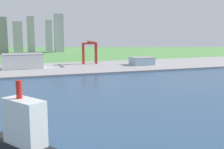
{
  "coord_description": "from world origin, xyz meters",
  "views": [
    {
      "loc": [
        -61.69,
        47.65,
        61.02
      ],
      "look_at": [
        2.51,
        234.96,
        29.87
      ],
      "focal_mm": 46.19,
      "sensor_mm": 36.0,
      "label": 1
    }
  ],
  "objects": [
    {
      "name": "industrial_pier",
      "position": [
        0.0,
        490.0,
        1.25
      ],
      "size": [
        840.0,
        140.0,
        2.5
      ],
      "primitive_type": "cube",
      "color": "#999698",
      "rests_on": "ground"
    },
    {
      "name": "water_bay",
      "position": [
        0.0,
        240.0,
        0.07
      ],
      "size": [
        840.0,
        360.0,
        0.15
      ],
      "primitive_type": "cube",
      "color": "#2D4C70",
      "rests_on": "ground"
    },
    {
      "name": "distant_skyline",
      "position": [
        -55.15,
        821.44,
        50.71
      ],
      "size": [
        240.86,
        69.21,
        148.43
      ],
      "color": "#A7A8A8",
      "rests_on": "ground"
    },
    {
      "name": "cargo_ship",
      "position": [
        -56.81,
        173.06,
        11.16
      ],
      "size": [
        40.3,
        54.35,
        38.71
      ],
      "color": "black",
      "rests_on": "water_bay"
    },
    {
      "name": "ground_plane",
      "position": [
        0.0,
        300.0,
        0.0
      ],
      "size": [
        2400.0,
        2400.0,
        0.0
      ],
      "primitive_type": "plane",
      "color": "#56924A"
    },
    {
      "name": "warehouse_main",
      "position": [
        -49.23,
        501.56,
        13.55
      ],
      "size": [
        59.5,
        34.53,
        22.06
      ],
      "color": "white",
      "rests_on": "industrial_pier"
    },
    {
      "name": "port_crane_red",
      "position": [
        61.38,
        522.5,
        30.74
      ],
      "size": [
        24.72,
        44.93,
        38.98
      ],
      "color": "#B72D23",
      "rests_on": "industrial_pier"
    },
    {
      "name": "warehouse_annex",
      "position": [
        140.86,
        484.54,
        8.8
      ],
      "size": [
        36.67,
        29.61,
        12.56
      ],
      "color": "#99BCD1",
      "rests_on": "industrial_pier"
    }
  ]
}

